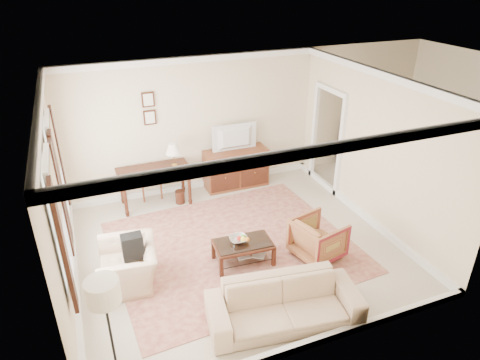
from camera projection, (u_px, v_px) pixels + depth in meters
room_shell at (235, 114)px, 6.54m from camera, size 5.51×5.01×2.91m
annex_bedroom at (398, 165)px, 9.94m from camera, size 3.00×2.70×2.90m
window_front at (59, 222)px, 5.49m from camera, size 0.12×1.56×1.80m
window_rear at (58, 172)px, 6.82m from camera, size 0.12×1.56×1.80m
doorway at (327, 141)px, 9.31m from camera, size 0.10×1.12×2.25m
rug at (233, 246)px, 7.65m from camera, size 4.26×3.71×0.01m
writing_desk at (154, 174)px, 8.71m from camera, size 1.46×0.73×0.80m
desk_chair at (149, 175)px, 9.06m from camera, size 0.47×0.47×1.05m
desk_lamp at (174, 155)px, 8.69m from camera, size 0.32×0.32×0.50m
framed_prints at (149, 108)px, 8.54m from camera, size 0.25×0.04×0.68m
sideboard at (236, 168)px, 9.57m from camera, size 1.40×0.54×0.86m
tv at (236, 130)px, 9.14m from camera, size 0.95×0.55×0.13m
coffee_table at (243, 247)px, 7.11m from camera, size 1.00×0.62×0.41m
fruit_bowl at (238, 238)px, 7.07m from camera, size 0.42×0.42×0.10m
book_a at (237, 255)px, 7.16m from camera, size 0.28×0.07×0.38m
book_b at (253, 252)px, 7.23m from camera, size 0.24×0.19×0.38m
striped_armchair at (318, 237)px, 7.24m from camera, size 0.86×0.90×0.78m
club_armchair at (127, 259)px, 6.60m from camera, size 0.76×1.07×0.88m
backpack at (132, 244)px, 6.56m from camera, size 0.32×0.38×0.40m
sofa at (285, 298)px, 5.87m from camera, size 2.19×0.92×0.83m
floor_lamp at (104, 299)px, 4.63m from camera, size 0.38×0.38×1.53m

